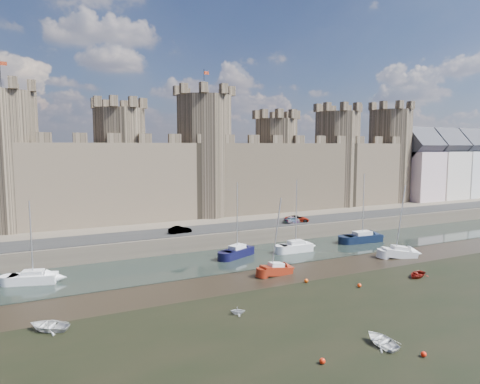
% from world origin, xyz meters
% --- Properties ---
extents(ground, '(160.00, 160.00, 0.00)m').
position_xyz_m(ground, '(0.00, 0.00, 0.00)').
color(ground, black).
rests_on(ground, ground).
extents(seaweed_patch, '(70.00, 34.00, 0.01)m').
position_xyz_m(seaweed_patch, '(0.00, -6.00, 0.01)').
color(seaweed_patch, black).
rests_on(seaweed_patch, ground).
extents(water_channel, '(160.00, 12.00, 0.08)m').
position_xyz_m(water_channel, '(0.00, 24.00, 0.04)').
color(water_channel, black).
rests_on(water_channel, ground).
extents(quay, '(160.00, 60.00, 2.50)m').
position_xyz_m(quay, '(0.00, 60.00, 1.25)').
color(quay, '#4C443A').
rests_on(quay, ground).
extents(road, '(160.00, 7.00, 0.10)m').
position_xyz_m(road, '(0.00, 34.00, 2.55)').
color(road, black).
rests_on(road, quay).
extents(castle, '(108.50, 11.00, 29.00)m').
position_xyz_m(castle, '(-0.64, 48.00, 11.67)').
color(castle, '#42382B').
rests_on(castle, quay).
extents(townhouses, '(35.50, 9.05, 18.13)m').
position_xyz_m(townhouses, '(71.50, 46.00, 10.59)').
color(townhouses, beige).
rests_on(townhouses, quay).
extents(car_1, '(3.64, 1.60, 1.16)m').
position_xyz_m(car_1, '(-8.11, 32.74, 3.08)').
color(car_1, gray).
rests_on(car_1, quay).
extents(car_2, '(4.04, 2.16, 1.11)m').
position_xyz_m(car_2, '(12.59, 32.67, 3.06)').
color(car_2, gray).
rests_on(car_2, quay).
extents(car_3, '(4.74, 3.34, 1.20)m').
position_xyz_m(car_3, '(13.61, 33.05, 3.10)').
color(car_3, gray).
rests_on(car_3, quay).
extents(sailboat_0, '(5.52, 3.34, 9.66)m').
position_xyz_m(sailboat_0, '(-28.70, 24.23, 0.76)').
color(sailboat_0, white).
rests_on(sailboat_0, ground).
extents(sailboat_1, '(5.76, 4.17, 10.79)m').
position_xyz_m(sailboat_1, '(-2.14, 24.70, 0.84)').
color(sailboat_1, black).
rests_on(sailboat_1, ground).
extents(sailboat_2, '(5.11, 2.11, 10.90)m').
position_xyz_m(sailboat_2, '(7.06, 23.44, 0.86)').
color(sailboat_2, white).
rests_on(sailboat_2, ground).
extents(sailboat_3, '(6.69, 3.10, 11.37)m').
position_xyz_m(sailboat_3, '(20.64, 24.11, 0.86)').
color(sailboat_3, black).
rests_on(sailboat_3, ground).
extents(sailboat_4, '(4.25, 1.93, 9.67)m').
position_xyz_m(sailboat_4, '(-1.41, 14.96, 0.72)').
color(sailboat_4, maroon).
rests_on(sailboat_4, ground).
extents(sailboat_5, '(5.19, 3.37, 10.46)m').
position_xyz_m(sailboat_5, '(18.81, 14.38, 0.75)').
color(sailboat_5, silver).
rests_on(sailboat_5, ground).
extents(dinghy_2, '(2.22, 3.09, 0.63)m').
position_xyz_m(dinghy_2, '(-3.50, -5.20, 0.32)').
color(dinghy_2, white).
rests_on(dinghy_2, ground).
extents(dinghy_3, '(1.77, 1.65, 0.76)m').
position_xyz_m(dinghy_3, '(-11.18, 5.61, 0.38)').
color(dinghy_3, silver).
rests_on(dinghy_3, ground).
extents(dinghy_4, '(3.28, 2.72, 0.59)m').
position_xyz_m(dinghy_4, '(13.57, 6.49, 0.29)').
color(dinghy_4, maroon).
rests_on(dinghy_4, ground).
extents(dinghy_6, '(4.28, 4.00, 0.72)m').
position_xyz_m(dinghy_6, '(-27.51, 9.70, 0.36)').
color(dinghy_6, silver).
rests_on(dinghy_6, ground).
extents(buoy_1, '(0.48, 0.48, 0.48)m').
position_xyz_m(buoy_1, '(0.12, 10.65, 0.24)').
color(buoy_1, '#EC4B0A').
rests_on(buoy_1, ground).
extents(buoy_2, '(0.43, 0.43, 0.43)m').
position_xyz_m(buoy_2, '(-2.00, -7.98, 0.22)').
color(buoy_2, red).
rests_on(buoy_2, ground).
extents(buoy_3, '(0.45, 0.45, 0.45)m').
position_xyz_m(buoy_3, '(4.62, 6.67, 0.23)').
color(buoy_3, '#FC390B').
rests_on(buoy_3, ground).
extents(buoy_4, '(0.46, 0.46, 0.46)m').
position_xyz_m(buoy_4, '(-9.59, -5.47, 0.23)').
color(buoy_4, red).
rests_on(buoy_4, ground).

